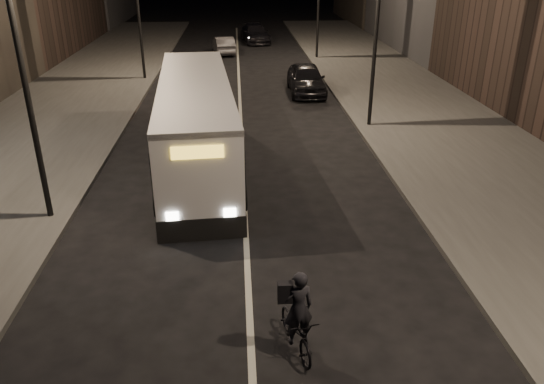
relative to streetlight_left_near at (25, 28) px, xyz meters
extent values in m
plane|color=black|center=(5.33, -4.00, -5.36)|extent=(180.00, 180.00, 0.00)
cube|color=#393936|center=(13.83, 10.00, -5.28)|extent=(7.00, 70.00, 0.16)
cube|color=#393936|center=(-3.17, 10.00, -5.28)|extent=(7.00, 70.00, 0.16)
cylinder|color=black|center=(10.93, 8.00, -1.20)|extent=(0.16, 0.16, 8.00)
cylinder|color=black|center=(-0.27, 0.00, -1.20)|extent=(0.16, 0.16, 8.00)
cylinder|color=black|center=(-0.27, 18.00, -1.20)|extent=(0.16, 0.16, 8.00)
cube|color=silver|center=(3.73, 4.13, -3.86)|extent=(3.22, 11.43, 3.01)
cube|color=black|center=(3.73, 4.13, -3.43)|extent=(3.26, 11.06, 1.08)
cube|color=silver|center=(3.73, 4.13, -2.40)|extent=(3.23, 11.43, 0.17)
cube|color=gold|center=(4.17, -1.49, -2.82)|extent=(1.32, 0.21, 0.33)
cylinder|color=black|center=(2.87, 0.10, -4.89)|extent=(0.40, 0.96, 0.94)
cylinder|color=black|center=(5.21, 0.28, -4.89)|extent=(0.40, 0.96, 0.94)
cylinder|color=black|center=(2.28, 7.60, -4.89)|extent=(0.40, 0.96, 0.94)
cylinder|color=black|center=(4.63, 7.78, -4.89)|extent=(0.40, 0.96, 0.94)
imported|color=black|center=(6.22, -5.85, -4.93)|extent=(0.94, 1.72, 0.86)
imported|color=black|center=(6.22, -6.05, -4.26)|extent=(0.64, 0.50, 1.56)
imported|color=black|center=(8.93, 14.26, -4.58)|extent=(1.88, 4.61, 1.57)
imported|color=#404043|center=(4.32, 26.59, -4.72)|extent=(1.84, 4.02, 1.28)
imported|color=black|center=(6.86, 31.81, -4.64)|extent=(2.66, 5.19, 1.44)
camera|label=1|loc=(5.20, -14.00, 1.77)|focal=35.00mm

